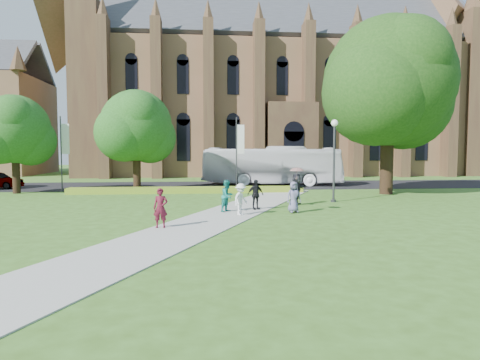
{
  "coord_description": "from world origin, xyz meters",
  "views": [
    {
      "loc": [
        -0.94,
        -20.0,
        3.31
      ],
      "look_at": [
        1.29,
        4.32,
        1.6
      ],
      "focal_mm": 32.0,
      "sensor_mm": 36.0,
      "label": 1
    }
  ],
  "objects": [
    {
      "name": "road",
      "position": [
        0.0,
        20.0,
        0.01
      ],
      "size": [
        160.0,
        10.0,
        0.02
      ],
      "primitive_type": "cube",
      "color": "black",
      "rests_on": "ground"
    },
    {
      "name": "banner_pole_0",
      "position": [
        2.11,
        15.2,
        3.39
      ],
      "size": [
        0.7,
        0.1,
        6.0
      ],
      "color": "#38383D",
      "rests_on": "ground"
    },
    {
      "name": "street_tree_1",
      "position": [
        -6.0,
        14.5,
        5.22
      ],
      "size": [
        5.6,
        5.6,
        8.05
      ],
      "color": "#332114",
      "rests_on": "ground"
    },
    {
      "name": "ground",
      "position": [
        0.0,
        0.0,
        0.0
      ],
      "size": [
        160.0,
        160.0,
        0.0
      ],
      "primitive_type": "plane",
      "color": "#395A1B",
      "rests_on": "ground"
    },
    {
      "name": "street_tree_0",
      "position": [
        -15.0,
        14.0,
        4.87
      ],
      "size": [
        5.2,
        5.2,
        7.5
      ],
      "color": "#332114",
      "rests_on": "ground"
    },
    {
      "name": "banner_pole_1",
      "position": [
        -11.89,
        15.2,
        3.39
      ],
      "size": [
        0.7,
        0.1,
        6.0
      ],
      "color": "#38383D",
      "rests_on": "ground"
    },
    {
      "name": "pedestrian_5",
      "position": [
        4.8,
        5.17,
        0.98
      ],
      "size": [
        1.47,
        1.74,
        1.88
      ],
      "primitive_type": "imported",
      "rotation": [
        0.0,
        0.0,
        0.95
      ],
      "color": "#25252C",
      "rests_on": "footpath"
    },
    {
      "name": "streetlamp",
      "position": [
        7.5,
        6.5,
        3.3
      ],
      "size": [
        0.44,
        0.44,
        5.24
      ],
      "color": "#38383D",
      "rests_on": "ground"
    },
    {
      "name": "flower_hedge",
      "position": [
        -2.0,
        13.2,
        0.23
      ],
      "size": [
        18.0,
        1.4,
        0.45
      ],
      "primitive_type": "cube",
      "color": "#AEAB22",
      "rests_on": "ground"
    },
    {
      "name": "pedestrian_3",
      "position": [
        2.06,
        3.28,
        0.86
      ],
      "size": [
        1.05,
        0.7,
        1.65
      ],
      "primitive_type": "imported",
      "rotation": [
        0.0,
        0.0,
        0.34
      ],
      "color": "black",
      "rests_on": "footpath"
    },
    {
      "name": "pedestrian_2",
      "position": [
        1.06,
        1.36,
        0.83
      ],
      "size": [
        1.09,
        1.17,
        1.59
      ],
      "primitive_type": "imported",
      "rotation": [
        0.0,
        0.0,
        0.92
      ],
      "color": "white",
      "rests_on": "footpath"
    },
    {
      "name": "pedestrian_1",
      "position": [
        0.46,
        2.55,
        0.88
      ],
      "size": [
        1.02,
        1.04,
        1.69
      ],
      "primitive_type": "imported",
      "rotation": [
        0.0,
        0.0,
        0.87
      ],
      "color": "#197F72",
      "rests_on": "footpath"
    },
    {
      "name": "footpath",
      "position": [
        0.0,
        1.0,
        0.02
      ],
      "size": [
        15.58,
        28.54,
        0.04
      ],
      "primitive_type": "cube",
      "rotation": [
        0.0,
        0.0,
        -0.44
      ],
      "color": "#B2B2A8",
      "rests_on": "ground"
    },
    {
      "name": "large_tree",
      "position": [
        13.0,
        11.0,
        8.37
      ],
      "size": [
        9.6,
        9.6,
        13.2
      ],
      "color": "#332114",
      "rests_on": "ground"
    },
    {
      "name": "parasol",
      "position": [
        4.11,
        2.13,
        1.98
      ],
      "size": [
        0.87,
        0.87,
        0.65
      ],
      "primitive_type": "imported",
      "rotation": [
        0.0,
        0.0,
        0.2
      ],
      "color": "#CD91A3",
      "rests_on": "pedestrian_4"
    },
    {
      "name": "pedestrian_0",
      "position": [
        -2.64,
        -1.9,
        0.88
      ],
      "size": [
        0.64,
        0.44,
        1.68
      ],
      "primitive_type": "imported",
      "rotation": [
        0.0,
        0.0,
        -0.06
      ],
      "color": "#541322",
      "rests_on": "footpath"
    },
    {
      "name": "pedestrian_4",
      "position": [
        3.93,
        2.03,
        0.85
      ],
      "size": [
        0.88,
        0.67,
        1.62
      ],
      "primitive_type": "imported",
      "rotation": [
        0.0,
        0.0,
        0.21
      ],
      "color": "slate",
      "rests_on": "footpath"
    },
    {
      "name": "tour_coach",
      "position": [
        5.79,
        20.0,
        1.85
      ],
      "size": [
        13.46,
        5.61,
        3.65
      ],
      "primitive_type": "imported",
      "rotation": [
        0.0,
        0.0,
        1.37
      ],
      "color": "silver",
      "rests_on": "road"
    },
    {
      "name": "cathedral",
      "position": [
        10.0,
        39.73,
        12.98
      ],
      "size": [
        52.6,
        18.25,
        28.0
      ],
      "color": "brown",
      "rests_on": "ground"
    }
  ]
}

